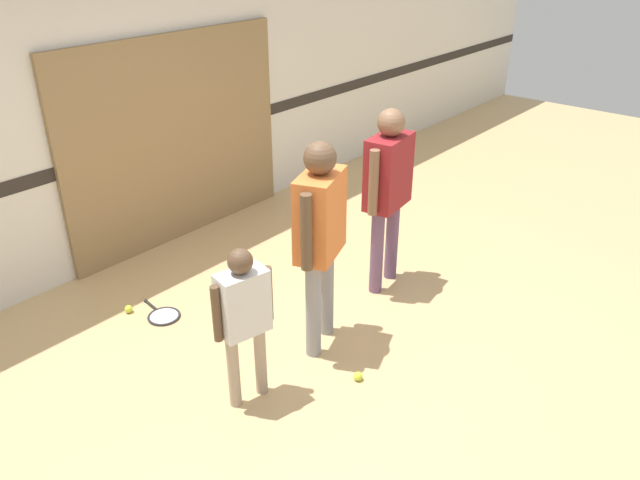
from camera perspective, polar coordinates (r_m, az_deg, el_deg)
The scene contains 9 objects.
ground_plane at distance 4.97m, azimuth 0.88°, elevation -8.95°, with size 16.00×16.00×0.00m, color tan.
wall_back at distance 5.98m, azimuth -17.44°, elevation 13.11°, with size 16.00×0.07×3.20m.
wall_panel at distance 6.34m, azimuth -12.87°, elevation 8.91°, with size 2.55×0.05×2.02m.
person_instructor at distance 4.41m, azimuth 0.00°, elevation 1.29°, with size 0.58×0.40×1.63m.
person_student_left at distance 4.03m, azimuth -7.01°, elevation -6.42°, with size 0.43×0.24×1.16m.
person_student_right at distance 5.25m, azimuth 6.24°, elevation 5.39°, with size 0.61×0.31×1.61m.
racket_spare_on_floor at distance 5.38m, azimuth -14.16°, elevation -6.69°, with size 0.30×0.48×0.03m.
tennis_ball_near_instructor at distance 4.57m, azimuth 3.51°, elevation -12.32°, with size 0.07×0.07×0.07m, color #CCE038.
tennis_ball_by_spare_racket at distance 5.49m, azimuth -17.10°, elevation -6.05°, with size 0.07×0.07×0.07m, color #CCE038.
Camera 1 is at (-3.10, -2.54, 2.95)m, focal length 35.00 mm.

